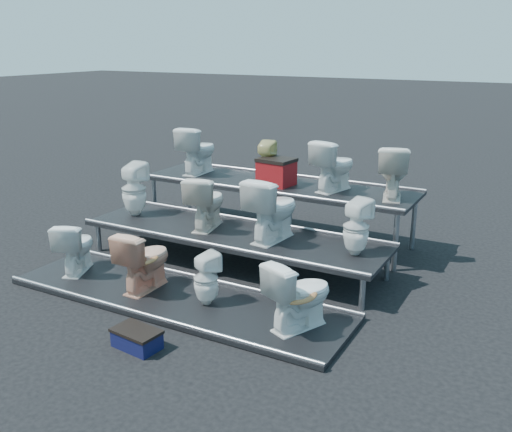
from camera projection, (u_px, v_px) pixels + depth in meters
The scene contains 18 objects.
ground at pixel (233, 264), 7.78m from camera, with size 80.00×80.00×0.00m, color black.
tier_front at pixel (177, 298), 6.68m from camera, with size 4.20×1.20×0.06m, color black.
tier_mid at pixel (233, 248), 7.71m from camera, with size 4.20×1.20×0.46m, color black.
tier_back at pixel (277, 210), 8.74m from camera, with size 4.20×1.20×0.86m, color black.
toilet_0 at pixel (76, 246), 7.29m from camera, with size 0.38×0.66×0.68m, color white.
toilet_1 at pixel (144, 259), 6.77m from camera, with size 0.42×0.73×0.74m, color #E8A484.
toilet_2 at pixel (206, 279), 6.39m from camera, with size 0.27×0.28×0.61m, color white.
toilet_3 at pixel (299, 294), 5.84m from camera, with size 0.42×0.73×0.75m, color white.
toilet_4 at pixel (134, 189), 8.30m from camera, with size 0.35×0.36×0.78m, color white.
toilet_5 at pixel (206, 202), 7.73m from camera, with size 0.41×0.72×0.74m, color silver.
toilet_6 at pixel (273, 209), 7.25m from camera, with size 0.46×0.81×0.83m, color white.
toilet_7 at pixel (356, 227), 6.76m from camera, with size 0.31×0.32×0.69m, color white.
toilet_8 at pixel (198, 150), 9.16m from camera, with size 0.42×0.74×0.76m, color white.
toilet_9 at pixel (266, 162), 8.61m from camera, with size 0.28×0.29×0.62m, color #D1C57C.
toilet_10 at pixel (334, 165), 8.09m from camera, with size 0.41×0.72×0.73m, color white.
toilet_11 at pixel (393, 172), 7.70m from camera, with size 0.41×0.72×0.73m, color silver.
red_crate at pixel (276, 173), 8.46m from camera, with size 0.49×0.39×0.35m, color maroon.
step_stool at pixel (137, 340), 5.64m from camera, with size 0.46×0.28×0.17m, color #0F1136.
Camera 1 is at (3.75, -6.20, 2.91)m, focal length 40.00 mm.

